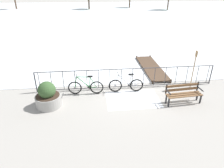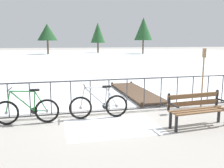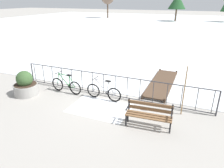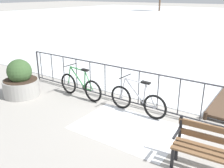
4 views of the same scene
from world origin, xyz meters
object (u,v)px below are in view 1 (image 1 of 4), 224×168
at_px(bicycle_near_railing, 86,87).
at_px(planter_with_shrub, 48,96).
at_px(bicycle_second, 126,85).
at_px(oar_upright, 194,68).
at_px(park_bench, 183,92).

relative_size(bicycle_near_railing, planter_with_shrub, 1.47).
xyz_separation_m(bicycle_second, oar_upright, (3.35, 0.00, 0.77)).
relative_size(bicycle_second, planter_with_shrub, 1.47).
relative_size(bicycle_second, park_bench, 1.05).
xyz_separation_m(bicycle_near_railing, planter_with_shrub, (-1.61, -0.93, 0.10)).
distance_m(bicycle_near_railing, bicycle_second, 1.97).
relative_size(bicycle_near_railing, oar_upright, 0.86).
bearing_deg(park_bench, planter_with_shrub, 176.95).
height_order(bicycle_second, park_bench, bicycle_second).
distance_m(bicycle_second, park_bench, 2.68).
bearing_deg(planter_with_shrub, oar_upright, 7.86).
bearing_deg(park_bench, oar_upright, 51.97).
bearing_deg(bicycle_near_railing, planter_with_shrub, -149.91).
xyz_separation_m(planter_with_shrub, oar_upright, (6.93, 0.96, 0.67)).
height_order(bicycle_near_railing, bicycle_second, same).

